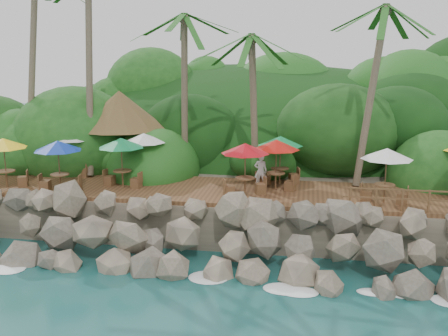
# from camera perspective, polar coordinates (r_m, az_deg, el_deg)

# --- Properties ---
(ground) EXTENTS (140.00, 140.00, 0.00)m
(ground) POSITION_cam_1_polar(r_m,az_deg,el_deg) (21.07, -2.78, -12.62)
(ground) COLOR #19514F
(ground) RESTS_ON ground
(land_base) EXTENTS (32.00, 25.20, 2.10)m
(land_base) POSITION_cam_1_polar(r_m,az_deg,el_deg) (35.75, 2.66, -0.24)
(land_base) COLOR gray
(land_base) RESTS_ON ground
(jungle_hill) EXTENTS (44.80, 28.00, 15.40)m
(jungle_hill) POSITION_cam_1_polar(r_m,az_deg,el_deg) (43.26, 3.85, 0.57)
(jungle_hill) COLOR #143811
(jungle_hill) RESTS_ON ground
(seawall) EXTENTS (29.00, 4.00, 2.30)m
(seawall) POSITION_cam_1_polar(r_m,az_deg,el_deg) (22.43, -1.71, -7.82)
(seawall) COLOR gray
(seawall) RESTS_ON ground
(terrace) EXTENTS (26.00, 5.00, 0.20)m
(terrace) POSITION_cam_1_polar(r_m,az_deg,el_deg) (25.86, 0.00, -2.60)
(terrace) COLOR brown
(terrace) RESTS_ON land_base
(jungle_foliage) EXTENTS (44.00, 16.00, 12.00)m
(jungle_foliage) POSITION_cam_1_polar(r_m,az_deg,el_deg) (35.04, 2.45, -2.27)
(jungle_foliage) COLOR #143811
(jungle_foliage) RESTS_ON ground
(foam_line) EXTENTS (25.20, 0.80, 0.06)m
(foam_line) POSITION_cam_1_polar(r_m,az_deg,el_deg) (21.32, -2.60, -12.21)
(foam_line) COLOR white
(foam_line) RESTS_ON ground
(palapa) EXTENTS (5.31, 5.31, 4.60)m
(palapa) POSITION_cam_1_polar(r_m,az_deg,el_deg) (30.51, -11.49, 6.34)
(palapa) COLOR brown
(palapa) RESTS_ON ground
(dining_clusters) EXTENTS (25.16, 5.53, 2.53)m
(dining_clusters) POSITION_cam_1_polar(r_m,az_deg,el_deg) (25.46, 0.03, 2.23)
(dining_clusters) COLOR brown
(dining_clusters) RESTS_ON terrace
(railing) EXTENTS (6.10, 0.10, 1.00)m
(railing) POSITION_cam_1_polar(r_m,az_deg,el_deg) (23.53, 20.51, -3.17)
(railing) COLOR brown
(railing) RESTS_ON terrace
(waiter) EXTENTS (0.67, 0.47, 1.76)m
(waiter) POSITION_cam_1_polar(r_m,az_deg,el_deg) (25.91, 4.10, -0.36)
(waiter) COLOR silver
(waiter) RESTS_ON terrace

